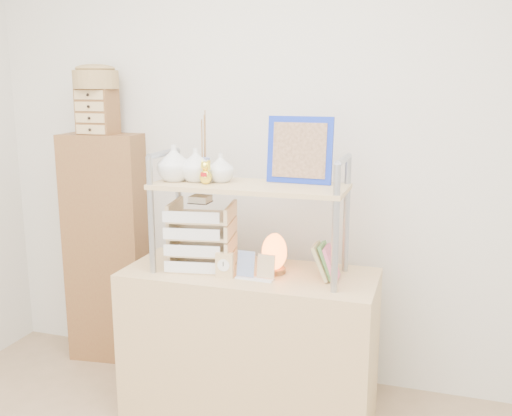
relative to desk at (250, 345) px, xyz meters
The scene contains 10 objects.
room_shell 1.55m from the desk, 90.00° to the right, with size 3.42×3.41×2.61m.
desk is the anchor object (origin of this frame).
cabinet 1.11m from the desk, 159.84° to the left, with size 0.45×0.24×1.35m, color brown.
hutch 0.83m from the desk, behind, with size 0.90×0.34×0.73m.
letter_tray 0.57m from the desk, behind, with size 0.33×0.32×0.36m.
salt_lamp 0.49m from the desk, ahead, with size 0.13×0.12×0.19m.
desk_clock 0.45m from the desk, 126.82° to the right, with size 0.08×0.04×0.12m.
postcard_stand 0.43m from the desk, 58.32° to the right, with size 0.18×0.06×0.13m.
drawer_chest 1.53m from the desk, 160.96° to the left, with size 0.20×0.16×0.25m.
woven_basket 1.66m from the desk, 160.85° to the left, with size 0.25×0.25×0.10m, color olive.
Camera 1 is at (0.81, -1.26, 1.61)m, focal length 40.00 mm.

